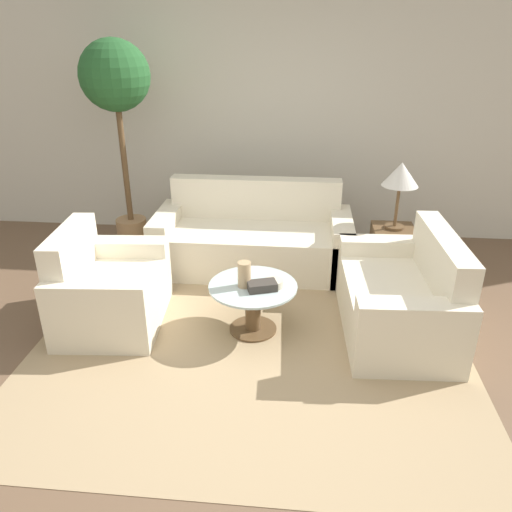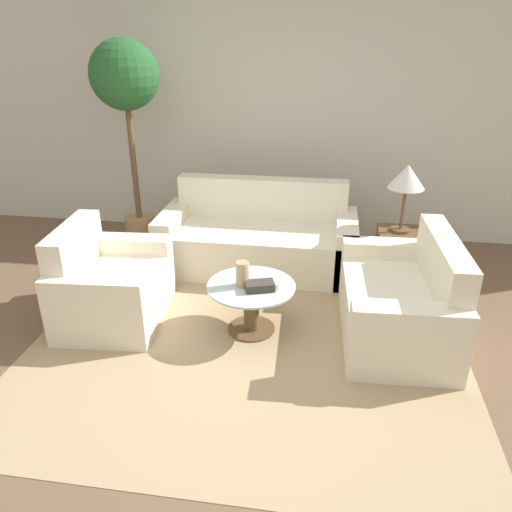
{
  "view_description": "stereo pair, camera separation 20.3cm",
  "coord_description": "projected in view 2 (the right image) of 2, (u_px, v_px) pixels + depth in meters",
  "views": [
    {
      "loc": [
        0.42,
        -2.83,
        2.26
      ],
      "look_at": [
        0.06,
        0.85,
        0.55
      ],
      "focal_mm": 35.0,
      "sensor_mm": 36.0,
      "label": 1
    },
    {
      "loc": [
        0.62,
        -2.8,
        2.26
      ],
      "look_at": [
        0.06,
        0.85,
        0.55
      ],
      "focal_mm": 35.0,
      "sensor_mm": 36.0,
      "label": 2
    }
  ],
  "objects": [
    {
      "name": "side_table",
      "position": [
        397.0,
        257.0,
        4.74
      ],
      "size": [
        0.39,
        0.39,
        0.52
      ],
      "color": "brown",
      "rests_on": "ground_plane"
    },
    {
      "name": "sofa_main",
      "position": [
        259.0,
        240.0,
        5.07
      ],
      "size": [
        1.94,
        0.84,
        0.85
      ],
      "color": "beige",
      "rests_on": "ground_plane"
    },
    {
      "name": "table_lamp",
      "position": [
        407.0,
        179.0,
        4.42
      ],
      "size": [
        0.33,
        0.33,
        0.63
      ],
      "color": "brown",
      "rests_on": "side_table"
    },
    {
      "name": "book_stack",
      "position": [
        260.0,
        286.0,
        3.82
      ],
      "size": [
        0.25,
        0.19,
        0.07
      ],
      "rotation": [
        0.0,
        0.0,
        0.31
      ],
      "color": "#38332D",
      "rests_on": "coffee_table"
    },
    {
      "name": "bowl",
      "position": [
        272.0,
        284.0,
        3.86
      ],
      "size": [
        0.15,
        0.15,
        0.06
      ],
      "color": "beige",
      "rests_on": "coffee_table"
    },
    {
      "name": "wall_back",
      "position": [
        277.0,
        121.0,
        5.52
      ],
      "size": [
        10.0,
        0.06,
        2.6
      ],
      "color": "beige",
      "rests_on": "ground_plane"
    },
    {
      "name": "armchair",
      "position": [
        107.0,
        287.0,
        4.15
      ],
      "size": [
        0.85,
        1.05,
        0.82
      ],
      "rotation": [
        0.0,
        0.0,
        1.65
      ],
      "color": "beige",
      "rests_on": "ground_plane"
    },
    {
      "name": "potted_plant",
      "position": [
        126.0,
        95.0,
        4.9
      ],
      "size": [
        0.68,
        0.68,
        2.17
      ],
      "color": "#93704C",
      "rests_on": "ground_plane"
    },
    {
      "name": "coffee_table",
      "position": [
        251.0,
        301.0,
        3.96
      ],
      "size": [
        0.7,
        0.7,
        0.41
      ],
      "color": "brown",
      "rests_on": "ground_plane"
    },
    {
      "name": "ground_plane",
      "position": [
        229.0,
        375.0,
        3.55
      ],
      "size": [
        14.0,
        14.0,
        0.0
      ],
      "primitive_type": "plane",
      "color": "brown"
    },
    {
      "name": "vase",
      "position": [
        242.0,
        274.0,
        3.85
      ],
      "size": [
        0.1,
        0.1,
        0.21
      ],
      "color": "tan",
      "rests_on": "coffee_table"
    },
    {
      "name": "rug",
      "position": [
        251.0,
        329.0,
        4.07
      ],
      "size": [
        3.32,
        3.29,
        0.01
      ],
      "color": "tan",
      "rests_on": "ground_plane"
    },
    {
      "name": "loveseat",
      "position": [
        405.0,
        304.0,
        3.9
      ],
      "size": [
        0.86,
        1.35,
        0.83
      ],
      "rotation": [
        0.0,
        0.0,
        -1.53
      ],
      "color": "beige",
      "rests_on": "ground_plane"
    }
  ]
}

